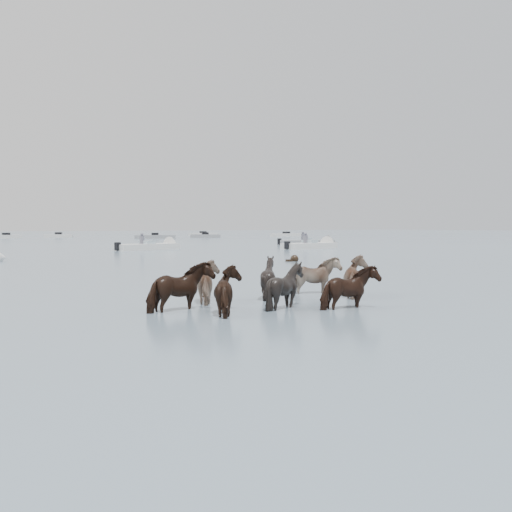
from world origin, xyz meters
TOP-DOWN VIEW (x-y plane):
  - ground at (0.00, 0.00)m, footprint 400.00×400.00m
  - pony_herd at (0.07, -0.31)m, footprint 6.69×3.69m
  - swimming_pony at (9.90, 12.99)m, footprint 0.72×0.44m
  - motorboat_c at (9.25, 31.16)m, footprint 6.16×3.38m
  - motorboat_d at (21.49, 26.32)m, footprint 5.94×2.69m
  - motorboat_e at (26.81, 33.62)m, footprint 6.05×3.59m

SIDE VIEW (x-z plane):
  - ground at x=0.00m, z-range 0.00..0.00m
  - swimming_pony at x=9.90m, z-range -0.12..0.32m
  - motorboat_c at x=9.25m, z-range -0.74..1.18m
  - motorboat_e at x=26.81m, z-range -0.74..1.18m
  - motorboat_d at x=21.49m, z-range -0.74..1.18m
  - pony_herd at x=0.07m, z-range -0.26..1.07m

